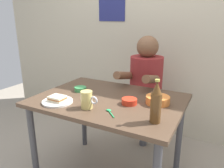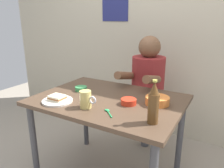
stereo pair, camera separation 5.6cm
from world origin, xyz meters
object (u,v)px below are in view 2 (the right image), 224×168
Objects in this scene: plate_orange at (57,101)px; sauce_bowl_chili at (129,101)px; person_seated at (148,78)px; stool at (146,116)px; beer_bottle at (154,104)px; dining_table at (109,109)px; beer_mug at (86,99)px; sandwich at (57,98)px.

plate_orange is 0.52m from sauce_bowl_chili.
sauce_bowl_chili is at bearing -80.71° from person_seated.
plate_orange reaches higher than stool.
person_seated is 3.27× the size of plate_orange.
beer_bottle is at bearing 2.32° from plate_orange.
person_seated is at bearing 67.24° from plate_orange.
stool is 1.05m from beer_bottle.
beer_mug is at bearing -100.03° from dining_table.
person_seated is 5.71× the size of beer_mug.
beer_bottle is at bearing -67.59° from stool.
plate_orange is at bearing 180.00° from sandwich.
sandwich is 1.00× the size of sauce_bowl_chili.
sandwich is at bearing -177.68° from beer_bottle.
sandwich is (0.00, 0.00, 0.02)m from plate_orange.
plate_orange is 0.73m from beer_bottle.
sandwich is (-0.29, -0.25, 0.13)m from dining_table.
sauce_bowl_chili is at bearing 24.72° from plate_orange.
beer_mug is (0.25, 0.02, 0.03)m from sandwich.
stool is 0.98m from beer_mug.
beer_mug reaches higher than sandwich.
sandwich is 0.52m from sauce_bowl_chili.
sauce_bowl_chili is (-0.24, 0.19, -0.10)m from beer_bottle.
sauce_bowl_chili reaches higher than dining_table.
stool is 0.63× the size of person_seated.
sauce_bowl_chili is at bearing -80.87° from stool.
beer_mug is 0.47m from beer_bottle.
person_seated reaches higher than plate_orange.
person_seated is at bearing 82.90° from dining_table.
stool is 2.05× the size of plate_orange.
plate_orange is (-0.29, -0.25, 0.10)m from dining_table.
sandwich is (-0.36, -0.88, 0.42)m from stool.
dining_table is 0.39m from plate_orange.
person_seated is 0.94m from plate_orange.
stool is 1.04m from sandwich.
stool is at bearing 90.00° from person_seated.
sauce_bowl_chili is (0.11, -0.65, -0.00)m from person_seated.
beer_mug is (-0.12, -0.85, 0.03)m from person_seated.
sandwich is 0.42× the size of beer_bottle.
sauce_bowl_chili is (0.47, 0.22, -0.01)m from sandwich.
beer_bottle reaches higher than stool.
stool is 0.79m from sauce_bowl_chili.
beer_mug reaches higher than dining_table.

